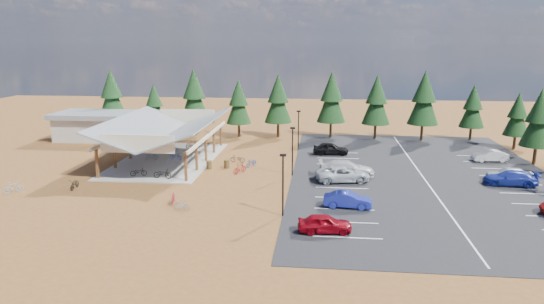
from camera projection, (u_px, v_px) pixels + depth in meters
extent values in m
plane|color=brown|center=(242.00, 179.00, 49.26)|extent=(140.00, 140.00, 0.00)
cube|color=black|center=(422.00, 176.00, 50.28)|extent=(27.00, 44.00, 0.04)
cube|color=gray|center=(168.00, 160.00, 57.04)|extent=(10.60, 18.60, 0.10)
cube|color=#563718|center=(97.00, 164.00, 49.02)|extent=(0.25, 0.25, 3.00)
cube|color=#563718|center=(114.00, 154.00, 53.09)|extent=(0.25, 0.25, 3.00)
cube|color=#563718|center=(129.00, 146.00, 57.16)|extent=(0.25, 0.25, 3.00)
cube|color=#563718|center=(142.00, 139.00, 61.23)|extent=(0.25, 0.25, 3.00)
cube|color=#563718|center=(154.00, 133.00, 65.30)|extent=(0.25, 0.25, 3.00)
cube|color=#563718|center=(186.00, 166.00, 48.09)|extent=(0.25, 0.25, 3.00)
cube|color=#563718|center=(196.00, 156.00, 52.16)|extent=(0.25, 0.25, 3.00)
cube|color=#563718|center=(206.00, 148.00, 56.23)|extent=(0.25, 0.25, 3.00)
cube|color=#563718|center=(214.00, 141.00, 60.29)|extent=(0.25, 0.25, 3.00)
cube|color=#563718|center=(221.00, 134.00, 64.36)|extent=(0.25, 0.25, 3.00)
cube|color=beige|center=(125.00, 134.00, 56.86)|extent=(0.22, 18.00, 0.35)
cube|color=beige|center=(209.00, 135.00, 55.85)|extent=(0.22, 18.00, 0.35)
cube|color=slate|center=(142.00, 127.00, 56.45)|extent=(5.85, 19.40, 2.13)
cube|color=slate|center=(191.00, 127.00, 55.86)|extent=(5.85, 19.40, 2.13)
cube|color=beige|center=(137.00, 144.00, 47.45)|extent=(7.50, 0.15, 1.80)
cube|color=beige|center=(187.00, 116.00, 64.89)|extent=(7.50, 0.15, 1.80)
cube|color=#ADA593|center=(96.00, 128.00, 68.77)|extent=(10.00, 6.00, 3.20)
cube|color=slate|center=(95.00, 115.00, 68.33)|extent=(11.00, 7.00, 0.70)
cylinder|color=black|center=(283.00, 186.00, 38.50)|extent=(0.14, 0.14, 5.00)
cube|color=black|center=(283.00, 155.00, 37.92)|extent=(0.50, 0.25, 0.18)
cylinder|color=black|center=(292.00, 152.00, 50.12)|extent=(0.14, 0.14, 5.00)
cube|color=black|center=(293.00, 128.00, 49.55)|extent=(0.50, 0.25, 0.18)
cylinder|color=black|center=(298.00, 131.00, 61.75)|extent=(0.14, 0.14, 5.00)
cube|color=black|center=(299.00, 111.00, 61.17)|extent=(0.50, 0.25, 0.18)
cylinder|color=#4B391A|center=(227.00, 164.00, 53.60)|extent=(0.60, 0.60, 0.90)
cylinder|color=#4B391A|center=(209.00, 165.00, 53.25)|extent=(0.60, 0.60, 0.90)
cylinder|color=#382314|center=(114.00, 125.00, 73.56)|extent=(0.36, 0.36, 2.36)
cone|color=black|center=(112.00, 99.00, 72.66)|extent=(4.15, 4.15, 5.65)
cone|color=black|center=(111.00, 83.00, 72.13)|extent=(3.20, 3.20, 4.24)
cylinder|color=#382314|center=(156.00, 128.00, 72.71)|extent=(0.36, 0.36, 1.85)
cone|color=black|center=(154.00, 107.00, 72.00)|extent=(3.26, 3.26, 4.44)
cone|color=black|center=(154.00, 95.00, 71.58)|extent=(2.52, 2.52, 3.33)
cylinder|color=#382314|center=(195.00, 127.00, 71.79)|extent=(0.36, 0.36, 2.40)
cone|color=black|center=(194.00, 100.00, 70.87)|extent=(4.22, 4.22, 5.76)
cone|color=black|center=(194.00, 83.00, 70.32)|extent=(3.26, 3.26, 4.32)
cylinder|color=#382314|center=(239.00, 130.00, 70.62)|extent=(0.36, 0.36, 2.04)
cone|color=black|center=(239.00, 106.00, 69.83)|extent=(3.59, 3.59, 4.90)
cone|color=black|center=(238.00, 92.00, 69.37)|extent=(2.77, 2.77, 3.67)
cylinder|color=#382314|center=(278.00, 130.00, 70.45)|extent=(0.36, 0.36, 2.23)
cone|color=black|center=(278.00, 104.00, 69.60)|extent=(3.93, 3.93, 5.36)
cone|color=black|center=(278.00, 88.00, 69.09)|extent=(3.03, 3.03, 4.02)
cylinder|color=#382314|center=(331.00, 130.00, 70.21)|extent=(0.36, 0.36, 2.33)
cone|color=black|center=(331.00, 102.00, 69.31)|extent=(4.10, 4.10, 5.59)
cone|color=black|center=(332.00, 86.00, 68.79)|extent=(3.17, 3.17, 4.19)
cylinder|color=#382314|center=(375.00, 131.00, 69.02)|extent=(0.36, 0.36, 2.24)
cone|color=black|center=(376.00, 105.00, 68.17)|extent=(3.94, 3.94, 5.37)
cone|color=black|center=(377.00, 89.00, 67.66)|extent=(3.04, 3.04, 4.03)
cylinder|color=#382314|center=(422.00, 132.00, 67.90)|extent=(0.36, 0.36, 2.40)
cone|color=black|center=(424.00, 103.00, 66.98)|extent=(4.22, 4.22, 5.76)
cone|color=black|center=(425.00, 86.00, 66.44)|extent=(3.26, 3.26, 4.32)
cylinder|color=#382314|center=(470.00, 134.00, 68.17)|extent=(0.36, 0.36, 1.93)
cone|color=black|center=(473.00, 111.00, 67.43)|extent=(3.39, 3.39, 4.63)
cone|color=black|center=(474.00, 97.00, 66.99)|extent=(2.62, 2.62, 3.47)
cylinder|color=#382314|center=(535.00, 155.00, 55.16)|extent=(0.36, 0.36, 2.11)
cone|color=black|center=(539.00, 124.00, 54.35)|extent=(3.71, 3.71, 5.06)
cone|color=black|center=(541.00, 105.00, 53.87)|extent=(2.87, 2.87, 3.80)
cylinder|color=#382314|center=(514.00, 142.00, 62.89)|extent=(0.36, 0.36, 1.80)
cone|color=black|center=(517.00, 119.00, 62.20)|extent=(3.17, 3.17, 4.32)
cone|color=black|center=(519.00, 105.00, 61.79)|extent=(2.45, 2.45, 3.24)
imported|color=black|center=(138.00, 172.00, 50.08)|extent=(1.78, 1.02, 0.89)
imported|color=gray|center=(151.00, 156.00, 56.76)|extent=(1.68, 0.52, 1.00)
imported|color=navy|center=(170.00, 149.00, 60.72)|extent=(1.79, 0.74, 0.92)
imported|color=#9F190D|center=(160.00, 146.00, 61.58)|extent=(1.91, 1.06, 1.11)
imported|color=black|center=(162.00, 174.00, 49.19)|extent=(1.97, 0.86, 1.01)
imported|color=#92949A|center=(173.00, 160.00, 54.87)|extent=(1.62, 0.93, 0.94)
imported|color=#1F2D9A|center=(175.00, 156.00, 56.83)|extent=(1.71, 1.01, 0.85)
imported|color=maroon|center=(193.00, 144.00, 62.67)|extent=(1.90, 1.11, 1.10)
imported|color=black|center=(75.00, 184.00, 45.96)|extent=(0.88, 1.97, 1.00)
imported|color=gray|center=(13.00, 187.00, 44.80)|extent=(1.58, 1.60, 1.05)
imported|color=maroon|center=(173.00, 198.00, 41.94)|extent=(0.73, 1.69, 0.98)
imported|color=gray|center=(182.00, 205.00, 40.36)|extent=(1.53, 0.83, 0.89)
imported|color=navy|center=(251.00, 162.00, 54.11)|extent=(1.41, 2.02, 1.01)
imported|color=maroon|center=(240.00, 168.00, 51.45)|extent=(1.50, 1.73, 1.08)
imported|color=black|center=(238.00, 159.00, 56.06)|extent=(1.78, 0.83, 0.90)
imported|color=maroon|center=(325.00, 223.00, 35.52)|extent=(4.10, 1.97, 1.35)
imported|color=navy|center=(348.00, 200.00, 40.78)|extent=(4.15, 1.72, 1.34)
imported|color=#B4B8BD|center=(343.00, 174.00, 48.33)|extent=(5.74, 3.42, 1.50)
imported|color=#B4B4B4|center=(347.00, 169.00, 50.03)|extent=(5.88, 2.74, 1.66)
imported|color=black|center=(331.00, 149.00, 59.71)|extent=(4.39, 1.94, 1.47)
imported|color=navy|center=(510.00, 178.00, 47.01)|extent=(5.15, 2.55, 1.44)
imported|color=#A0A4A9|center=(509.00, 174.00, 48.34)|extent=(4.46, 2.17, 1.47)
imported|color=silver|center=(490.00, 156.00, 56.30)|extent=(4.11, 1.71, 1.32)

